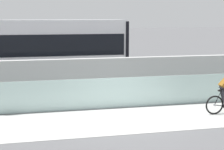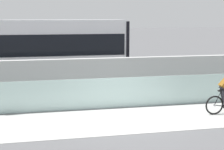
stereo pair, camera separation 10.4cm
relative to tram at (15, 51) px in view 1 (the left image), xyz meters
name	(u,v)px [view 1 (the left image)]	position (x,y,z in m)	size (l,w,h in m)	color
ground_plane	(128,120)	(3.94, -6.85, -1.89)	(200.00, 200.00, 0.00)	slate
bike_path_deck	(128,120)	(3.94, -6.85, -1.89)	(32.00, 3.20, 0.01)	silver
glass_parapet	(115,93)	(3.94, -5.00, -1.29)	(32.00, 0.05, 1.21)	silver
concrete_barrier_wall	(106,78)	(3.94, -3.20, -0.99)	(32.00, 0.36, 1.81)	silver
tram_rail_near	(96,88)	(3.94, -0.72, -1.89)	(32.00, 0.08, 0.01)	#595654
tram_rail_far	(91,83)	(3.94, 0.72, -1.89)	(32.00, 0.08, 0.01)	#595654
tram	(15,51)	(0.00, 0.00, 0.00)	(11.06, 2.54, 3.81)	silver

